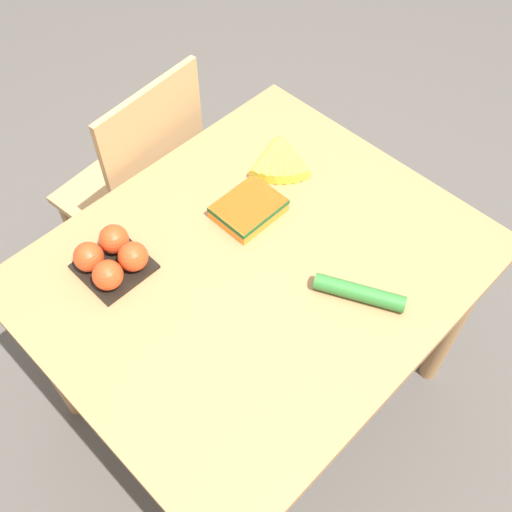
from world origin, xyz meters
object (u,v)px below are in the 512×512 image
at_px(tomato_pack, 111,258).
at_px(carrot_bag, 249,208).
at_px(cucumber_near, 359,293).
at_px(banana_bunch, 280,159).
at_px(chair, 142,190).

distance_m(tomato_pack, carrot_bag, 0.38).
relative_size(tomato_pack, cucumber_near, 0.76).
xyz_separation_m(banana_bunch, carrot_bag, (-0.19, -0.07, 0.01)).
height_order(chair, carrot_bag, chair).
xyz_separation_m(tomato_pack, carrot_bag, (0.36, -0.11, -0.02)).
height_order(chair, cucumber_near, chair).
height_order(banana_bunch, cucumber_near, cucumber_near).
distance_m(chair, banana_bunch, 0.57).
relative_size(chair, banana_bunch, 5.70).
distance_m(banana_bunch, tomato_pack, 0.56).
bearing_deg(cucumber_near, tomato_pack, 126.44).
xyz_separation_m(banana_bunch, cucumber_near, (-0.19, -0.45, 0.00)).
bearing_deg(cucumber_near, banana_bunch, 66.46).
relative_size(banana_bunch, cucumber_near, 0.79).
distance_m(tomato_pack, cucumber_near, 0.61).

